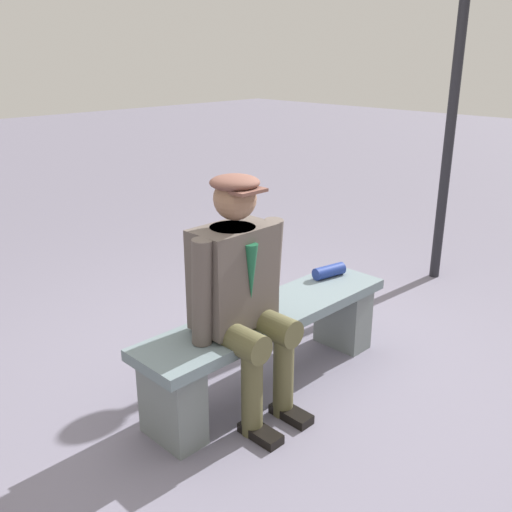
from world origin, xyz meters
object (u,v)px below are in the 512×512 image
(rolled_magazine, at_px, (329,271))
(lamp_post, at_px, (458,57))
(seated_man, at_px, (241,288))
(bench, at_px, (270,336))

(rolled_magazine, distance_m, lamp_post, 2.08)
(seated_man, distance_m, rolled_magazine, 0.94)
(seated_man, bearing_deg, rolled_magazine, -171.37)
(bench, xyz_separation_m, rolled_magazine, (-0.63, -0.08, 0.20))
(rolled_magazine, xyz_separation_m, lamp_post, (-1.63, -0.10, 1.28))
(bench, height_order, seated_man, seated_man)
(rolled_magazine, bearing_deg, lamp_post, -176.50)
(lamp_post, bearing_deg, rolled_magazine, 3.50)
(bench, bearing_deg, rolled_magazine, -172.88)
(seated_man, height_order, lamp_post, lamp_post)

